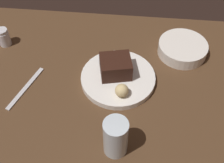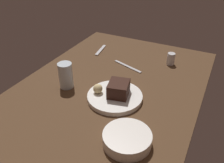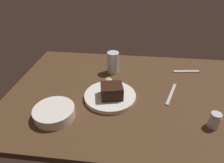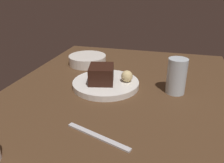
% 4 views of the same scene
% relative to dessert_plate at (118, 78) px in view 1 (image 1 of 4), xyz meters
% --- Properties ---
extents(dining_table, '(1.20, 0.84, 0.03)m').
position_rel_dessert_plate_xyz_m(dining_table, '(-0.08, -0.07, -0.03)').
color(dining_table, '#4C331E').
rests_on(dining_table, ground).
extents(dessert_plate, '(0.25, 0.25, 0.02)m').
position_rel_dessert_plate_xyz_m(dessert_plate, '(0.00, 0.00, 0.00)').
color(dessert_plate, white).
rests_on(dessert_plate, dining_table).
extents(chocolate_cake_slice, '(0.12, 0.11, 0.06)m').
position_rel_dessert_plate_xyz_m(chocolate_cake_slice, '(-0.01, 0.01, 0.04)').
color(chocolate_cake_slice, black).
rests_on(chocolate_cake_slice, dessert_plate).
extents(bread_roll, '(0.04, 0.04, 0.04)m').
position_rel_dessert_plate_xyz_m(bread_roll, '(0.02, -0.08, 0.03)').
color(bread_roll, '#DBC184').
rests_on(bread_roll, dessert_plate).
extents(salt_shaker, '(0.04, 0.04, 0.07)m').
position_rel_dessert_plate_xyz_m(salt_shaker, '(-0.43, 0.14, 0.02)').
color(salt_shaker, silver).
rests_on(salt_shaker, dining_table).
extents(water_glass, '(0.07, 0.07, 0.12)m').
position_rel_dessert_plate_xyz_m(water_glass, '(0.01, -0.25, 0.05)').
color(water_glass, silver).
rests_on(water_glass, dining_table).
extents(side_bowl, '(0.17, 0.17, 0.04)m').
position_rel_dessert_plate_xyz_m(side_bowl, '(0.22, 0.15, 0.01)').
color(side_bowl, white).
rests_on(side_bowl, dining_table).
extents(butter_knife, '(0.08, 0.18, 0.01)m').
position_rel_dessert_plate_xyz_m(butter_knife, '(-0.30, -0.06, -0.01)').
color(butter_knife, silver).
rests_on(butter_knife, dining_table).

